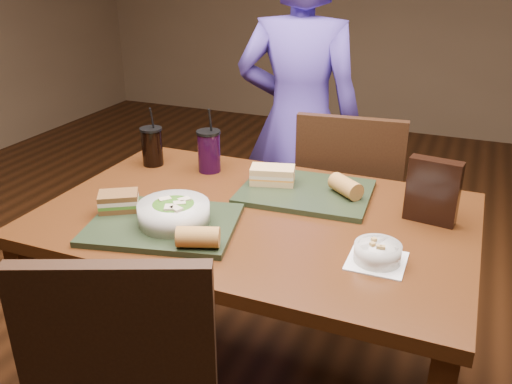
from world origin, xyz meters
TOP-DOWN VIEW (x-y plane):
  - dining_table at (0.00, 0.00)m, footprint 1.30×0.85m
  - chair_far at (0.17, 0.61)m, footprint 0.44×0.45m
  - diner at (-0.15, 0.86)m, footprint 0.61×0.45m
  - tray_near at (-0.21, -0.19)m, footprint 0.48×0.41m
  - tray_far at (0.10, 0.19)m, footprint 0.44×0.35m
  - salad_bowl at (-0.18, -0.18)m, footprint 0.21×0.21m
  - soup_bowl at (0.40, -0.15)m, footprint 0.15×0.15m
  - sandwich_near at (-0.38, -0.17)m, footprint 0.14×0.13m
  - sandwich_far at (-0.02, 0.20)m, footprint 0.16×0.11m
  - baguette_near at (-0.05, -0.28)m, footprint 0.13×0.09m
  - baguette_far at (0.23, 0.20)m, footprint 0.13×0.12m
  - cup_cola at (-0.52, 0.24)m, footprint 0.08×0.08m
  - cup_berry at (-0.29, 0.26)m, footprint 0.09×0.09m
  - chip_bag at (0.50, 0.14)m, footprint 0.15×0.07m

SIDE VIEW (x-z plane):
  - chair_far at x=0.17m, z-range 0.05..0.99m
  - dining_table at x=0.00m, z-range 0.28..1.03m
  - tray_near at x=-0.21m, z-range 0.75..0.77m
  - tray_far at x=0.10m, z-range 0.75..0.77m
  - soup_bowl at x=0.40m, z-range 0.75..0.81m
  - diner at x=-0.15m, z-range 0.00..1.56m
  - sandwich_near at x=-0.38m, z-range 0.77..0.82m
  - baguette_near at x=-0.05m, z-range 0.77..0.82m
  - baguette_far at x=0.23m, z-range 0.77..0.83m
  - sandwich_far at x=-0.02m, z-range 0.77..0.83m
  - salad_bowl at x=-0.18m, z-range 0.77..0.84m
  - cup_cola at x=-0.52m, z-range 0.71..0.93m
  - cup_berry at x=-0.29m, z-range 0.71..0.95m
  - chip_bag at x=0.50m, z-range 0.75..0.95m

